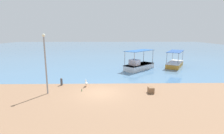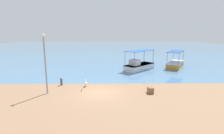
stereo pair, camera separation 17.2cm
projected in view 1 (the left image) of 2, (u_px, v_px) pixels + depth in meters
The scene contains 9 objects.
ground at pixel (100, 93), 16.56m from camera, with size 120.00×120.00×0.00m, color #8E694D.
harbor_water at pixel (106, 48), 63.64m from camera, with size 110.00×90.00×0.00m, color teal.
fishing_boat_outer at pixel (139, 65), 26.78m from camera, with size 5.27×5.23×2.95m.
fishing_boat_near_right at pixel (175, 63), 29.12m from camera, with size 4.53×5.90×2.61m.
pelican at pixel (86, 83), 18.38m from camera, with size 0.30×0.80×0.80m.
lamp_post at pixel (45, 61), 15.76m from camera, with size 0.28×0.28×5.51m.
mooring_bollard at pixel (61, 81), 18.83m from camera, with size 0.25×0.25×0.80m.
cargo_crate at pixel (151, 90), 16.46m from camera, with size 0.65×0.50×0.55m, color brown.
glass_bottle at pixel (82, 90), 16.92m from camera, with size 0.07×0.07×0.27m.
Camera 1 is at (0.78, -15.79, 5.60)m, focal length 28.00 mm.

